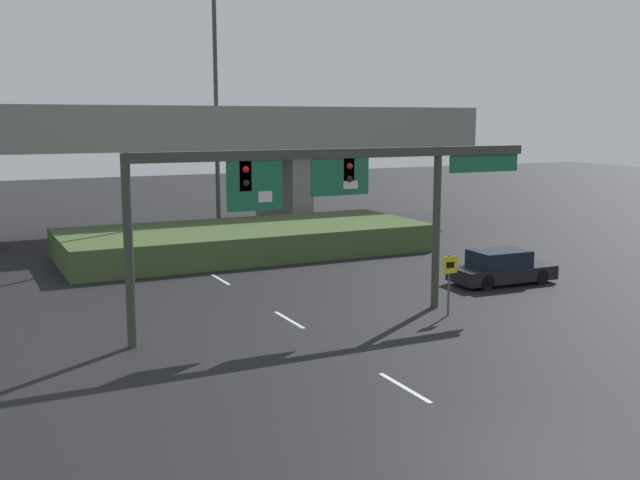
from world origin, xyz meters
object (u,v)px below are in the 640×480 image
highway_light_pole_near (215,75)px  parked_sedan_near_right (501,268)px  speed_limit_sign (449,276)px  signal_gantry (329,183)px

highway_light_pole_near → parked_sedan_near_right: bearing=-67.4°
speed_limit_sign → parked_sedan_near_right: speed_limit_sign is taller
speed_limit_sign → highway_light_pole_near: bearing=95.0°
speed_limit_sign → highway_light_pole_near: 21.45m
signal_gantry → highway_light_pole_near: (2.35, 18.63, 4.54)m
speed_limit_sign → parked_sedan_near_right: bearing=33.3°
parked_sedan_near_right → highway_light_pole_near: bearing=115.2°
speed_limit_sign → highway_light_pole_near: size_ratio=0.12×
signal_gantry → parked_sedan_near_right: (9.21, 2.11, -4.09)m
highway_light_pole_near → speed_limit_sign: bearing=-85.0°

